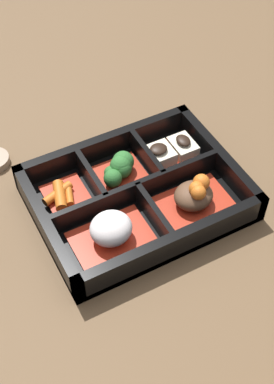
{
  "coord_description": "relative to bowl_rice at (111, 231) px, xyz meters",
  "views": [
    {
      "loc": [
        0.23,
        0.43,
        0.59
      ],
      "look_at": [
        0.0,
        0.0,
        0.03
      ],
      "focal_mm": 50.0,
      "sensor_mm": 36.0,
      "label": 1
    }
  ],
  "objects": [
    {
      "name": "bowl_rice",
      "position": [
        0.0,
        0.0,
        0.0
      ],
      "size": [
        0.11,
        0.07,
        0.05
      ],
      "color": "#B22D19",
      "rests_on": "bento_base"
    },
    {
      "name": "bowl_greens",
      "position": [
        -0.06,
        -0.09,
        -0.0
      ],
      "size": [
        0.07,
        0.07,
        0.04
      ],
      "color": "#B22D19",
      "rests_on": "bento_base"
    },
    {
      "name": "bowl_stew",
      "position": [
        -0.13,
        0.0,
        0.0
      ],
      "size": [
        0.11,
        0.07,
        0.05
      ],
      "color": "#B22D19",
      "rests_on": "bento_base"
    },
    {
      "name": "ground_plane",
      "position": [
        -0.06,
        -0.05,
        -0.03
      ],
      "size": [
        3.0,
        3.0,
        0.0
      ],
      "primitive_type": "plane",
      "color": "brown"
    },
    {
      "name": "bowl_carrots",
      "position": [
        0.03,
        -0.09,
        -0.01
      ],
      "size": [
        0.07,
        0.07,
        0.02
      ],
      "color": "#B22D19",
      "rests_on": "bento_base"
    },
    {
      "name": "bento_rim",
      "position": [
        -0.06,
        -0.05,
        -0.01
      ],
      "size": [
        0.28,
        0.22,
        0.05
      ],
      "color": "black",
      "rests_on": "ground_plane"
    },
    {
      "name": "bento_base",
      "position": [
        -0.06,
        -0.05,
        -0.02
      ],
      "size": [
        0.28,
        0.22,
        0.01
      ],
      "color": "black",
      "rests_on": "ground_plane"
    },
    {
      "name": "bowl_tofu",
      "position": [
        -0.14,
        -0.09,
        -0.01
      ],
      "size": [
        0.08,
        0.07,
        0.03
      ],
      "color": "#B22D19",
      "rests_on": "bento_base"
    }
  ]
}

